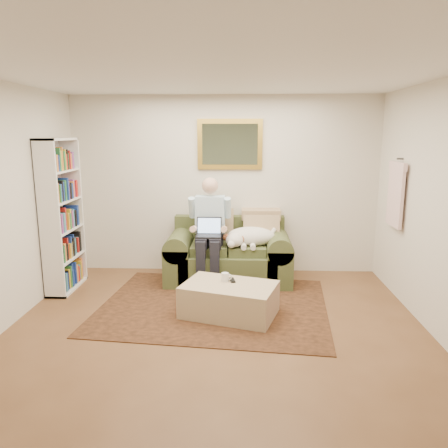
# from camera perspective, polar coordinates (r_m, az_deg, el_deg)

# --- Properties ---
(room_shell) EXTENTS (4.51, 5.00, 2.61)m
(room_shell) POSITION_cam_1_polar(r_m,az_deg,el_deg) (4.35, -1.10, 1.70)
(room_shell) COLOR brown
(room_shell) RESTS_ON ground
(rug) EXTENTS (2.90, 2.42, 0.01)m
(rug) POSITION_cam_1_polar(r_m,az_deg,el_deg) (5.41, -1.34, -10.55)
(rug) COLOR black
(rug) RESTS_ON room_shell
(sofa) EXTENTS (1.74, 0.88, 1.04)m
(sofa) POSITION_cam_1_polar(r_m,az_deg,el_deg) (6.21, 0.61, -4.68)
(sofa) COLOR #5D6535
(sofa) RESTS_ON room_shell
(seated_man) EXTENTS (0.57, 0.82, 1.46)m
(seated_man) POSITION_cam_1_polar(r_m,az_deg,el_deg) (5.96, -1.93, -1.10)
(seated_man) COLOR #8CBFD8
(seated_man) RESTS_ON sofa
(laptop) EXTENTS (0.34, 0.27, 0.24)m
(laptop) POSITION_cam_1_polar(r_m,az_deg,el_deg) (5.88, -1.98, -0.92)
(laptop) COLOR black
(laptop) RESTS_ON seated_man
(sleeping_dog) EXTENTS (0.72, 0.45, 0.27)m
(sleeping_dog) POSITION_cam_1_polar(r_m,az_deg,el_deg) (6.03, 3.56, -1.62)
(sleeping_dog) COLOR white
(sleeping_dog) RESTS_ON sofa
(ottoman) EXTENTS (1.18, 0.93, 0.37)m
(ottoman) POSITION_cam_1_polar(r_m,az_deg,el_deg) (5.08, 0.70, -9.87)
(ottoman) COLOR #C8B985
(ottoman) RESTS_ON room_shell
(coffee_mug) EXTENTS (0.08, 0.08, 0.10)m
(coffee_mug) POSITION_cam_1_polar(r_m,az_deg,el_deg) (5.09, 0.14, -6.95)
(coffee_mug) COLOR white
(coffee_mug) RESTS_ON ottoman
(tv_remote) EXTENTS (0.08, 0.16, 0.02)m
(tv_remote) POSITION_cam_1_polar(r_m,az_deg,el_deg) (5.12, 1.09, -7.34)
(tv_remote) COLOR black
(tv_remote) RESTS_ON ottoman
(bookshelf) EXTENTS (0.28, 0.80, 2.00)m
(bookshelf) POSITION_cam_1_polar(r_m,az_deg,el_deg) (6.10, -20.44, 1.03)
(bookshelf) COLOR white
(bookshelf) RESTS_ON room_shell
(wall_mirror) EXTENTS (0.94, 0.04, 0.72)m
(wall_mirror) POSITION_cam_1_polar(r_m,az_deg,el_deg) (6.40, 0.77, 10.37)
(wall_mirror) COLOR gold
(wall_mirror) RESTS_ON room_shell
(hanging_shirt) EXTENTS (0.06, 0.52, 0.90)m
(hanging_shirt) POSITION_cam_1_polar(r_m,az_deg,el_deg) (5.89, 21.54, 4.05)
(hanging_shirt) COLOR #FDD1D4
(hanging_shirt) RESTS_ON room_shell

